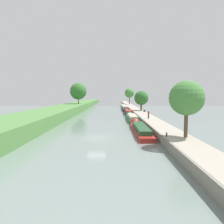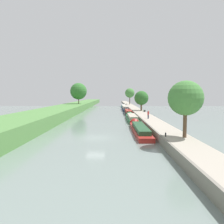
{
  "view_description": "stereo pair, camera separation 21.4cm",
  "coord_description": "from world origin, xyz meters",
  "px_view_note": "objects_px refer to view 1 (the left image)",
  "views": [
    {
      "loc": [
        2.33,
        -29.17,
        5.93
      ],
      "look_at": [
        1.96,
        31.04,
        1.0
      ],
      "focal_mm": 34.6,
      "sensor_mm": 36.0,
      "label": 1
    },
    {
      "loc": [
        2.54,
        -29.17,
        5.93
      ],
      "look_at": [
        1.96,
        31.04,
        1.0
      ],
      "focal_mm": 34.6,
      "sensor_mm": 36.0,
      "label": 2
    }
  ],
  "objects_px": {
    "narrowboat_red": "(140,129)",
    "narrowboat_green": "(132,118)",
    "narrowboat_navy": "(125,108)",
    "narrowboat_teal": "(123,106)",
    "mooring_bollard_near": "(167,135)",
    "narrowboat_black": "(128,112)",
    "mooring_bollard_far": "(126,104)",
    "park_bench": "(144,110)",
    "person_walking": "(149,114)"
  },
  "relations": [
    {
      "from": "narrowboat_navy",
      "to": "narrowboat_teal",
      "type": "relative_size",
      "value": 1.05
    },
    {
      "from": "narrowboat_black",
      "to": "mooring_bollard_far",
      "type": "bearing_deg",
      "value": 87.36
    },
    {
      "from": "narrowboat_navy",
      "to": "person_walking",
      "type": "xyz_separation_m",
      "value": [
        2.72,
        -37.63,
        1.27
      ]
    },
    {
      "from": "narrowboat_red",
      "to": "narrowboat_black",
      "type": "height_order",
      "value": "narrowboat_black"
    },
    {
      "from": "narrowboat_black",
      "to": "person_walking",
      "type": "height_order",
      "value": "person_walking"
    },
    {
      "from": "mooring_bollard_near",
      "to": "mooring_bollard_far",
      "type": "relative_size",
      "value": 1.0
    },
    {
      "from": "narrowboat_navy",
      "to": "mooring_bollard_far",
      "type": "height_order",
      "value": "narrowboat_navy"
    },
    {
      "from": "narrowboat_green",
      "to": "person_walking",
      "type": "bearing_deg",
      "value": -66.65
    },
    {
      "from": "narrowboat_navy",
      "to": "narrowboat_black",
      "type": "bearing_deg",
      "value": -89.77
    },
    {
      "from": "narrowboat_navy",
      "to": "mooring_bollard_far",
      "type": "bearing_deg",
      "value": 85.2
    },
    {
      "from": "narrowboat_red",
      "to": "narrowboat_black",
      "type": "xyz_separation_m",
      "value": [
        0.2,
        30.28,
        0.08
      ]
    },
    {
      "from": "narrowboat_teal",
      "to": "mooring_bollard_near",
      "type": "height_order",
      "value": "mooring_bollard_near"
    },
    {
      "from": "narrowboat_green",
      "to": "park_bench",
      "type": "height_order",
      "value": "park_bench"
    },
    {
      "from": "narrowboat_teal",
      "to": "person_walking",
      "type": "distance_m",
      "value": 52.72
    },
    {
      "from": "narrowboat_black",
      "to": "narrowboat_navy",
      "type": "bearing_deg",
      "value": 90.23
    },
    {
      "from": "person_walking",
      "to": "mooring_bollard_near",
      "type": "relative_size",
      "value": 3.69
    },
    {
      "from": "mooring_bollard_near",
      "to": "park_bench",
      "type": "bearing_deg",
      "value": 85.85
    },
    {
      "from": "narrowboat_red",
      "to": "narrowboat_teal",
      "type": "xyz_separation_m",
      "value": [
        0.26,
        61.75,
        0.06
      ]
    },
    {
      "from": "narrowboat_black",
      "to": "narrowboat_teal",
      "type": "height_order",
      "value": "narrowboat_black"
    },
    {
      "from": "narrowboat_green",
      "to": "person_walking",
      "type": "xyz_separation_m",
      "value": [
        2.78,
        -6.45,
        1.38
      ]
    },
    {
      "from": "narrowboat_green",
      "to": "mooring_bollard_far",
      "type": "bearing_deg",
      "value": 87.95
    },
    {
      "from": "narrowboat_black",
      "to": "mooring_bollard_near",
      "type": "bearing_deg",
      "value": -87.45
    },
    {
      "from": "person_walking",
      "to": "mooring_bollard_near",
      "type": "height_order",
      "value": "person_walking"
    },
    {
      "from": "narrowboat_red",
      "to": "narrowboat_green",
      "type": "height_order",
      "value": "narrowboat_green"
    },
    {
      "from": "person_walking",
      "to": "narrowboat_teal",
      "type": "bearing_deg",
      "value": 92.81
    },
    {
      "from": "narrowboat_navy",
      "to": "park_bench",
      "type": "xyz_separation_m",
      "value": [
        4.43,
        -20.14,
        0.74
      ]
    },
    {
      "from": "person_walking",
      "to": "park_bench",
      "type": "xyz_separation_m",
      "value": [
        1.72,
        17.49,
        -0.53
      ]
    },
    {
      "from": "narrowboat_green",
      "to": "narrowboat_teal",
      "type": "height_order",
      "value": "narrowboat_green"
    },
    {
      "from": "narrowboat_black",
      "to": "narrowboat_teal",
      "type": "xyz_separation_m",
      "value": [
        0.06,
        31.48,
        -0.02
      ]
    },
    {
      "from": "narrowboat_red",
      "to": "narrowboat_black",
      "type": "relative_size",
      "value": 1.08
    },
    {
      "from": "narrowboat_black",
      "to": "narrowboat_red",
      "type": "bearing_deg",
      "value": -90.37
    },
    {
      "from": "person_walking",
      "to": "park_bench",
      "type": "height_order",
      "value": "person_walking"
    },
    {
      "from": "narrowboat_red",
      "to": "narrowboat_teal",
      "type": "height_order",
      "value": "narrowboat_teal"
    },
    {
      "from": "narrowboat_teal",
      "to": "mooring_bollard_far",
      "type": "bearing_deg",
      "value": 75.84
    },
    {
      "from": "narrowboat_red",
      "to": "park_bench",
      "type": "bearing_deg",
      "value": 80.27
    },
    {
      "from": "person_walking",
      "to": "mooring_bollard_near",
      "type": "distance_m",
      "value": 18.42
    },
    {
      "from": "narrowboat_black",
      "to": "narrowboat_navy",
      "type": "xyz_separation_m",
      "value": [
        -0.07,
        16.47,
        0.1
      ]
    },
    {
      "from": "narrowboat_teal",
      "to": "mooring_bollard_near",
      "type": "xyz_separation_m",
      "value": [
        1.7,
        -71.02,
        0.74
      ]
    },
    {
      "from": "narrowboat_teal",
      "to": "person_walking",
      "type": "height_order",
      "value": "person_walking"
    },
    {
      "from": "narrowboat_teal",
      "to": "mooring_bollard_far",
      "type": "relative_size",
      "value": 32.98
    },
    {
      "from": "narrowboat_red",
      "to": "narrowboat_teal",
      "type": "bearing_deg",
      "value": 89.76
    },
    {
      "from": "narrowboat_red",
      "to": "mooring_bollard_near",
      "type": "bearing_deg",
      "value": -78.08
    },
    {
      "from": "person_walking",
      "to": "mooring_bollard_far",
      "type": "height_order",
      "value": "person_walking"
    },
    {
      "from": "narrowboat_navy",
      "to": "mooring_bollard_near",
      "type": "relative_size",
      "value": 34.55
    },
    {
      "from": "narrowboat_red",
      "to": "narrowboat_navy",
      "type": "height_order",
      "value": "narrowboat_navy"
    },
    {
      "from": "person_walking",
      "to": "mooring_bollard_far",
      "type": "relative_size",
      "value": 3.69
    },
    {
      "from": "narrowboat_red",
      "to": "park_bench",
      "type": "height_order",
      "value": "park_bench"
    },
    {
      "from": "person_walking",
      "to": "mooring_bollard_far",
      "type": "bearing_deg",
      "value": 90.86
    },
    {
      "from": "narrowboat_green",
      "to": "person_walking",
      "type": "distance_m",
      "value": 7.16
    },
    {
      "from": "narrowboat_green",
      "to": "park_bench",
      "type": "distance_m",
      "value": 11.95
    }
  ]
}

